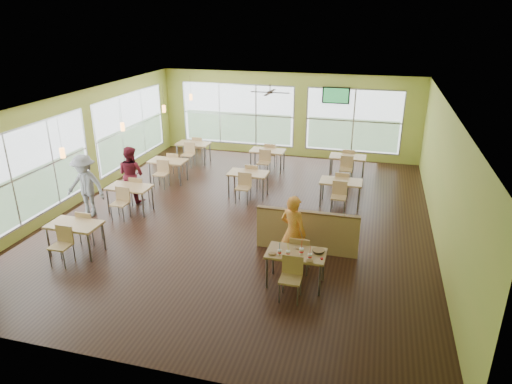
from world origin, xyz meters
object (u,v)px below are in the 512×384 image
main_table (296,257)px  man_plaid (293,232)px  food_basket (318,251)px  half_wall_divider (307,231)px

main_table → man_plaid: (-0.19, 0.66, 0.22)m
food_basket → main_table: bearing=-165.3°
food_basket → man_plaid: bearing=139.0°
main_table → man_plaid: bearing=106.0°
main_table → food_basket: (0.44, 0.11, 0.15)m
main_table → food_basket: 0.48m
main_table → man_plaid: size_ratio=0.89×
main_table → half_wall_divider: (0.00, 1.45, -0.11)m
man_plaid → food_basket: (0.63, -0.55, -0.07)m
half_wall_divider → main_table: bearing=-90.0°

